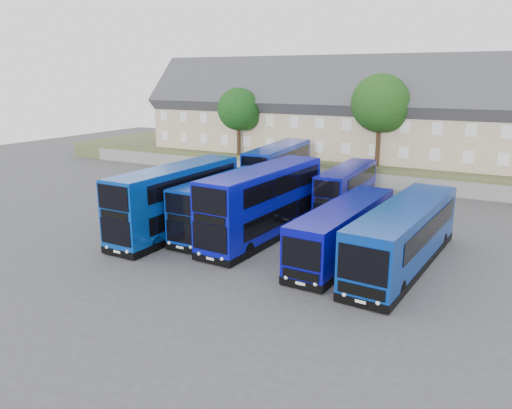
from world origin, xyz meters
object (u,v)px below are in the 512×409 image
object	(u,v)px
dd_front_mid	(222,206)
tree_west	(240,111)
coach_east_a	(344,232)
dd_front_left	(176,201)
tree_mid	(382,105)

from	to	relation	value
dd_front_mid	tree_west	xyz separation A→B (m)	(-10.62, 20.67, 5.09)
dd_front_mid	coach_east_a	world-z (taller)	dd_front_mid
dd_front_left	dd_front_mid	xyz separation A→B (m)	(2.85, 1.58, -0.38)
dd_front_mid	tree_mid	bearing A→B (deg)	76.47
dd_front_mid	tree_mid	world-z (taller)	tree_mid
dd_front_left	tree_mid	xyz separation A→B (m)	(8.23, 22.75, 5.73)
dd_front_left	tree_mid	world-z (taller)	tree_mid
tree_west	tree_mid	xyz separation A→B (m)	(16.00, 0.50, 1.02)
tree_west	coach_east_a	bearing A→B (deg)	-47.04
coach_east_a	tree_west	size ratio (longest dim) A/B	1.58
dd_front_mid	tree_west	distance (m)	23.79
dd_front_left	tree_west	size ratio (longest dim) A/B	1.57
dd_front_mid	tree_west	size ratio (longest dim) A/B	1.32
dd_front_mid	coach_east_a	xyz separation A→B (m)	(9.18, -0.59, -0.35)
dd_front_mid	dd_front_left	bearing A→B (deg)	-150.25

